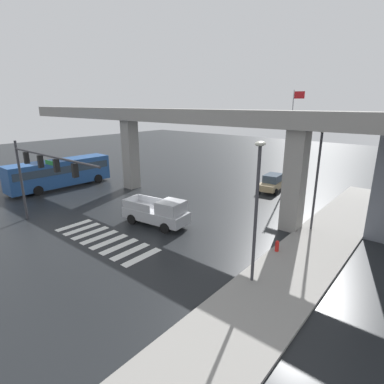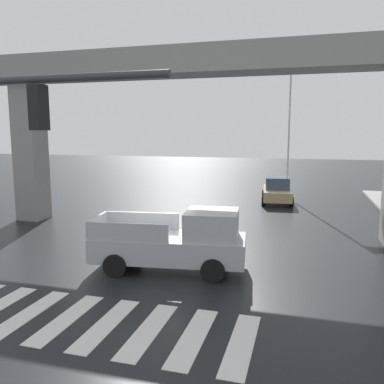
{
  "view_description": "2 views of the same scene",
  "coord_description": "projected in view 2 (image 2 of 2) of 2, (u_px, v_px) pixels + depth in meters",
  "views": [
    {
      "loc": [
        16.65,
        -15.64,
        8.87
      ],
      "look_at": [
        0.37,
        3.86,
        1.43
      ],
      "focal_mm": 28.47,
      "sensor_mm": 36.0,
      "label": 1
    },
    {
      "loc": [
        5.04,
        -13.18,
        4.62
      ],
      "look_at": [
        0.35,
        3.33,
        2.05
      ],
      "focal_mm": 37.31,
      "sensor_mm": 36.0,
      "label": 2
    }
  ],
  "objects": [
    {
      "name": "elevated_overpass",
      "position": [
        193.0,
        76.0,
        18.1
      ],
      "size": [
        53.11,
        2.09,
        8.39
      ],
      "color": "gray",
      "rests_on": "ground"
    },
    {
      "name": "crosswalk_stripes",
      "position": [
        86.0,
        321.0,
        9.83
      ],
      "size": [
        8.25,
        2.8,
        0.01
      ],
      "color": "silver",
      "rests_on": "ground"
    },
    {
      "name": "flagpole",
      "position": [
        291.0,
        114.0,
        27.65
      ],
      "size": [
        1.16,
        0.12,
        10.15
      ],
      "color": "silver",
      "rests_on": "ground"
    },
    {
      "name": "ground_plane",
      "position": [
        158.0,
        260.0,
        14.58
      ],
      "size": [
        120.0,
        120.0,
        0.0
      ],
      "primitive_type": "plane",
      "color": "black"
    },
    {
      "name": "pickup_truck",
      "position": [
        178.0,
        242.0,
        13.36
      ],
      "size": [
        5.3,
        2.56,
        2.08
      ],
      "color": "#A8AAAF",
      "rests_on": "ground"
    },
    {
      "name": "sedan_tan",
      "position": [
        277.0,
        190.0,
        26.39
      ],
      "size": [
        2.27,
        4.45,
        1.72
      ],
      "color": "tan",
      "rests_on": "ground"
    }
  ]
}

